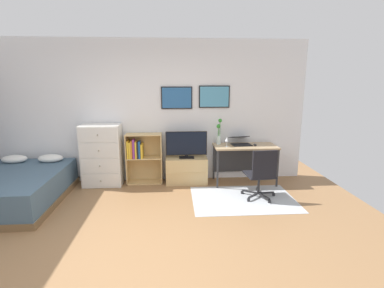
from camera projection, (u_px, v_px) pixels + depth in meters
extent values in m
plane|color=#936B44|center=(133.00, 246.00, 3.41)|extent=(7.20, 7.20, 0.00)
cube|color=white|center=(147.00, 112.00, 5.49)|extent=(6.12, 0.06, 2.70)
cube|color=black|center=(177.00, 98.00, 5.42)|extent=(0.59, 0.02, 0.42)
cube|color=#285B93|center=(177.00, 98.00, 5.41)|extent=(0.55, 0.01, 0.38)
cube|color=black|center=(214.00, 97.00, 5.46)|extent=(0.59, 0.02, 0.42)
cube|color=#4C93B7|center=(214.00, 97.00, 5.45)|extent=(0.55, 0.01, 0.38)
cube|color=#B2B7BC|center=(243.00, 199.00, 4.78)|extent=(1.70, 1.20, 0.01)
cube|color=brown|center=(16.00, 200.00, 4.62)|extent=(1.46, 1.94, 0.10)
cube|color=#476075|center=(14.00, 186.00, 4.57)|extent=(1.42, 1.89, 0.39)
ellipsoid|color=white|center=(14.00, 159.00, 5.18)|extent=(0.44, 0.28, 0.14)
ellipsoid|color=white|center=(51.00, 158.00, 5.23)|extent=(0.44, 0.28, 0.14)
cube|color=white|center=(102.00, 155.00, 5.34)|extent=(0.71, 0.42, 1.15)
cube|color=silver|center=(101.00, 181.00, 5.22)|extent=(0.67, 0.01, 0.26)
sphere|color=#A59E8C|center=(101.00, 181.00, 5.20)|extent=(0.03, 0.03, 0.03)
cube|color=silver|center=(100.00, 166.00, 5.16)|extent=(0.67, 0.01, 0.26)
sphere|color=#A59E8C|center=(100.00, 166.00, 5.14)|extent=(0.03, 0.03, 0.03)
cube|color=silver|center=(99.00, 151.00, 5.10)|extent=(0.67, 0.01, 0.26)
sphere|color=#A59E8C|center=(99.00, 151.00, 5.08)|extent=(0.03, 0.03, 0.03)
cube|color=silver|center=(98.00, 135.00, 5.03)|extent=(0.67, 0.01, 0.26)
sphere|color=#A59E8C|center=(97.00, 135.00, 5.02)|extent=(0.03, 0.03, 0.03)
cube|color=tan|center=(127.00, 159.00, 5.44)|extent=(0.02, 0.30, 0.96)
cube|color=tan|center=(162.00, 158.00, 5.49)|extent=(0.02, 0.30, 0.96)
cube|color=tan|center=(145.00, 182.00, 5.57)|extent=(0.67, 0.30, 0.02)
cube|color=tan|center=(144.00, 158.00, 5.46)|extent=(0.64, 0.30, 0.02)
cube|color=tan|center=(144.00, 134.00, 5.36)|extent=(0.64, 0.30, 0.02)
cube|color=tan|center=(145.00, 157.00, 5.61)|extent=(0.67, 0.01, 0.96)
cube|color=gold|center=(128.00, 149.00, 5.36)|extent=(0.03, 0.19, 0.34)
cube|color=gold|center=(130.00, 150.00, 5.36)|extent=(0.03, 0.17, 0.31)
cube|color=orange|center=(132.00, 149.00, 5.37)|extent=(0.03, 0.19, 0.34)
cube|color=#8C388C|center=(134.00, 149.00, 5.36)|extent=(0.04, 0.17, 0.36)
cube|color=gold|center=(136.00, 150.00, 5.37)|extent=(0.03, 0.20, 0.32)
cube|color=black|center=(138.00, 150.00, 5.36)|extent=(0.02, 0.17, 0.31)
cube|color=#1E519E|center=(140.00, 150.00, 5.37)|extent=(0.03, 0.18, 0.33)
cube|color=gold|center=(142.00, 151.00, 5.41)|extent=(0.03, 0.24, 0.27)
cube|color=tan|center=(186.00, 170.00, 5.52)|extent=(0.79, 0.40, 0.50)
cube|color=tan|center=(187.00, 173.00, 5.32)|extent=(0.79, 0.01, 0.02)
cube|color=black|center=(186.00, 157.00, 5.44)|extent=(0.28, 0.16, 0.02)
cube|color=black|center=(186.00, 155.00, 5.43)|extent=(0.06, 0.04, 0.05)
cube|color=black|center=(186.00, 143.00, 5.38)|extent=(0.78, 0.02, 0.45)
cube|color=black|center=(186.00, 143.00, 5.37)|extent=(0.75, 0.01, 0.42)
cube|color=tan|center=(245.00, 146.00, 5.40)|extent=(1.17, 0.57, 0.03)
cube|color=#2D2D30|center=(218.00, 170.00, 5.20)|extent=(0.03, 0.03, 0.71)
cube|color=#2D2D30|center=(278.00, 168.00, 5.27)|extent=(0.03, 0.03, 0.71)
cube|color=#2D2D30|center=(214.00, 162.00, 5.69)|extent=(0.03, 0.03, 0.71)
cube|color=#2D2D30|center=(268.00, 161.00, 5.77)|extent=(0.03, 0.03, 0.71)
cube|color=#2D2D30|center=(241.00, 159.00, 5.74)|extent=(1.11, 0.02, 0.50)
cylinder|color=#232326|center=(274.00, 194.00, 4.91)|extent=(0.05, 0.05, 0.05)
cube|color=#232326|center=(266.00, 193.00, 4.88)|extent=(0.28, 0.05, 0.02)
cylinder|color=#232326|center=(257.00, 189.00, 5.14)|extent=(0.05, 0.05, 0.05)
cube|color=#232326|center=(258.00, 190.00, 4.99)|extent=(0.09, 0.28, 0.02)
cylinder|color=#232326|center=(242.00, 192.00, 4.99)|extent=(0.05, 0.05, 0.05)
cube|color=#232326|center=(250.00, 192.00, 4.92)|extent=(0.25, 0.17, 0.02)
cylinder|color=#232326|center=(249.00, 200.00, 4.68)|extent=(0.05, 0.05, 0.05)
cube|color=#232326|center=(253.00, 195.00, 4.76)|extent=(0.23, 0.21, 0.02)
cylinder|color=#232326|center=(269.00, 201.00, 4.62)|extent=(0.05, 0.05, 0.05)
cube|color=#232326|center=(264.00, 196.00, 4.74)|extent=(0.14, 0.27, 0.02)
cylinder|color=#232326|center=(259.00, 184.00, 4.82)|extent=(0.04, 0.04, 0.30)
cube|color=black|center=(259.00, 175.00, 4.79)|extent=(0.47, 0.47, 0.03)
cube|color=black|center=(265.00, 164.00, 4.54)|extent=(0.40, 0.07, 0.45)
cube|color=black|center=(242.00, 145.00, 5.43)|extent=(0.39, 0.29, 0.01)
cube|color=black|center=(242.00, 144.00, 5.42)|extent=(0.36, 0.26, 0.00)
cube|color=black|center=(239.00, 137.00, 5.55)|extent=(0.39, 0.27, 0.07)
cube|color=navy|center=(239.00, 137.00, 5.55)|extent=(0.37, 0.25, 0.06)
ellipsoid|color=#262628|center=(255.00, 145.00, 5.38)|extent=(0.06, 0.10, 0.03)
cylinder|color=silver|center=(219.00, 140.00, 5.50)|extent=(0.09, 0.09, 0.16)
cylinder|color=#3D8438|center=(220.00, 131.00, 5.47)|extent=(0.01, 0.01, 0.41)
sphere|color=#308B2C|center=(220.00, 121.00, 5.42)|extent=(0.07, 0.07, 0.07)
cylinder|color=#3D8438|center=(218.00, 134.00, 5.48)|extent=(0.01, 0.01, 0.30)
sphere|color=#308B2C|center=(219.00, 126.00, 5.45)|extent=(0.07, 0.07, 0.07)
cylinder|color=#3D8438|center=(218.00, 134.00, 5.46)|extent=(0.01, 0.01, 0.30)
sphere|color=#308B2C|center=(218.00, 126.00, 5.43)|extent=(0.07, 0.07, 0.07)
cylinder|color=silver|center=(227.00, 147.00, 5.29)|extent=(0.06, 0.06, 0.01)
cylinder|color=silver|center=(227.00, 144.00, 5.28)|extent=(0.01, 0.01, 0.10)
cone|color=silver|center=(227.00, 139.00, 5.26)|extent=(0.07, 0.07, 0.07)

